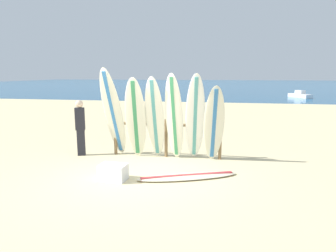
{
  "coord_description": "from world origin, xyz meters",
  "views": [
    {
      "loc": [
        1.92,
        -6.36,
        2.36
      ],
      "look_at": [
        0.37,
        2.0,
        0.84
      ],
      "focal_mm": 31.6,
      "sensor_mm": 36.0,
      "label": 1
    }
  ],
  "objects_px": {
    "surfboard_leaning_center_left": "(155,118)",
    "surfboard_leaning_center": "(174,118)",
    "cooler_box": "(113,172)",
    "surfboard_leaning_center_right": "(195,118)",
    "surfboard_rack": "(166,132)",
    "surfboard_leaning_left": "(135,119)",
    "surfboard_leaning_far_left": "(113,113)",
    "surfboard_lying_on_sand": "(187,176)",
    "surfboard_leaning_right": "(214,124)",
    "small_boat_offshore": "(300,95)",
    "beachgoer_standing": "(80,125)"
  },
  "relations": [
    {
      "from": "surfboard_rack",
      "to": "surfboard_leaning_center_right",
      "type": "relative_size",
      "value": 1.32
    },
    {
      "from": "surfboard_leaning_center_left",
      "to": "cooler_box",
      "type": "xyz_separation_m",
      "value": [
        -0.55,
        -1.8,
        -0.97
      ]
    },
    {
      "from": "surfboard_leaning_right",
      "to": "small_boat_offshore",
      "type": "distance_m",
      "value": 24.25
    },
    {
      "from": "cooler_box",
      "to": "surfboard_leaning_center_left",
      "type": "bearing_deg",
      "value": 77.31
    },
    {
      "from": "surfboard_leaning_center_left",
      "to": "small_boat_offshore",
      "type": "bearing_deg",
      "value": 68.17
    },
    {
      "from": "surfboard_rack",
      "to": "cooler_box",
      "type": "distance_m",
      "value": 2.29
    },
    {
      "from": "surfboard_rack",
      "to": "surfboard_leaning_center",
      "type": "bearing_deg",
      "value": -48.84
    },
    {
      "from": "cooler_box",
      "to": "small_boat_offshore",
      "type": "bearing_deg",
      "value": 72.85
    },
    {
      "from": "surfboard_rack",
      "to": "surfboard_leaning_right",
      "type": "bearing_deg",
      "value": -13.33
    },
    {
      "from": "surfboard_leaning_center",
      "to": "surfboard_lying_on_sand",
      "type": "bearing_deg",
      "value": -68.01
    },
    {
      "from": "surfboard_leaning_center_left",
      "to": "small_boat_offshore",
      "type": "distance_m",
      "value": 24.77
    },
    {
      "from": "cooler_box",
      "to": "surfboard_leaning_right",
      "type": "bearing_deg",
      "value": 43.64
    },
    {
      "from": "beachgoer_standing",
      "to": "small_boat_offshore",
      "type": "distance_m",
      "value": 25.68
    },
    {
      "from": "surfboard_leaning_left",
      "to": "cooler_box",
      "type": "xyz_separation_m",
      "value": [
        -0.02,
        -1.73,
        -0.96
      ]
    },
    {
      "from": "surfboard_rack",
      "to": "small_boat_offshore",
      "type": "bearing_deg",
      "value": 68.49
    },
    {
      "from": "beachgoer_standing",
      "to": "cooler_box",
      "type": "bearing_deg",
      "value": -47.13
    },
    {
      "from": "surfboard_leaning_left",
      "to": "surfboard_leaning_center_left",
      "type": "relative_size",
      "value": 0.99
    },
    {
      "from": "surfboard_leaning_left",
      "to": "small_boat_offshore",
      "type": "xyz_separation_m",
      "value": [
        9.73,
        23.05,
        -0.88
      ]
    },
    {
      "from": "surfboard_leaning_far_left",
      "to": "surfboard_leaning_center_left",
      "type": "height_order",
      "value": "surfboard_leaning_far_left"
    },
    {
      "from": "surfboard_leaning_far_left",
      "to": "surfboard_lying_on_sand",
      "type": "relative_size",
      "value": 1.07
    },
    {
      "from": "surfboard_leaning_far_left",
      "to": "surfboard_leaning_right",
      "type": "bearing_deg",
      "value": -0.16
    },
    {
      "from": "surfboard_leaning_far_left",
      "to": "surfboard_leaning_center_right",
      "type": "xyz_separation_m",
      "value": [
        2.29,
        -0.02,
        -0.07
      ]
    },
    {
      "from": "beachgoer_standing",
      "to": "cooler_box",
      "type": "height_order",
      "value": "beachgoer_standing"
    },
    {
      "from": "surfboard_leaning_center_right",
      "to": "cooler_box",
      "type": "bearing_deg",
      "value": -133.35
    },
    {
      "from": "surfboard_rack",
      "to": "surfboard_lying_on_sand",
      "type": "bearing_deg",
      "value": -63.52
    },
    {
      "from": "surfboard_leaning_right",
      "to": "beachgoer_standing",
      "type": "relative_size",
      "value": 1.29
    },
    {
      "from": "surfboard_leaning_center",
      "to": "small_boat_offshore",
      "type": "xyz_separation_m",
      "value": [
        8.66,
        23.02,
        -0.93
      ]
    },
    {
      "from": "small_boat_offshore",
      "to": "surfboard_leaning_right",
      "type": "bearing_deg",
      "value": -108.28
    },
    {
      "from": "surfboard_leaning_far_left",
      "to": "surfboard_leaning_right",
      "type": "height_order",
      "value": "surfboard_leaning_far_left"
    },
    {
      "from": "surfboard_leaning_left",
      "to": "surfboard_leaning_far_left",
      "type": "bearing_deg",
      "value": 176.39
    },
    {
      "from": "surfboard_rack",
      "to": "cooler_box",
      "type": "height_order",
      "value": "surfboard_rack"
    },
    {
      "from": "surfboard_leaning_center_left",
      "to": "surfboard_leaning_center",
      "type": "height_order",
      "value": "surfboard_leaning_center"
    },
    {
      "from": "surfboard_leaning_left",
      "to": "surfboard_leaning_center_right",
      "type": "height_order",
      "value": "surfboard_leaning_center_right"
    },
    {
      "from": "surfboard_leaning_center",
      "to": "beachgoer_standing",
      "type": "height_order",
      "value": "surfboard_leaning_center"
    },
    {
      "from": "surfboard_rack",
      "to": "surfboard_leaning_far_left",
      "type": "bearing_deg",
      "value": -167.85
    },
    {
      "from": "surfboard_lying_on_sand",
      "to": "cooler_box",
      "type": "relative_size",
      "value": 3.94
    },
    {
      "from": "surfboard_lying_on_sand",
      "to": "small_boat_offshore",
      "type": "height_order",
      "value": "small_boat_offshore"
    },
    {
      "from": "cooler_box",
      "to": "surfboard_leaning_center_right",
      "type": "bearing_deg",
      "value": 50.98
    },
    {
      "from": "surfboard_lying_on_sand",
      "to": "small_boat_offshore",
      "type": "xyz_separation_m",
      "value": [
        8.13,
        24.33,
        0.22
      ]
    },
    {
      "from": "surfboard_leaning_left",
      "to": "surfboard_leaning_center_left",
      "type": "distance_m",
      "value": 0.53
    },
    {
      "from": "surfboard_leaning_center_left",
      "to": "cooler_box",
      "type": "bearing_deg",
      "value": -107.03
    },
    {
      "from": "surfboard_lying_on_sand",
      "to": "surfboard_leaning_right",
      "type": "bearing_deg",
      "value": 68.0
    },
    {
      "from": "surfboard_leaning_center_left",
      "to": "surfboard_leaning_center",
      "type": "bearing_deg",
      "value": -4.47
    },
    {
      "from": "surfboard_leaning_center_left",
      "to": "surfboard_leaning_left",
      "type": "bearing_deg",
      "value": -172.66
    },
    {
      "from": "surfboard_rack",
      "to": "surfboard_leaning_center",
      "type": "height_order",
      "value": "surfboard_leaning_center"
    },
    {
      "from": "surfboard_leaning_center_right",
      "to": "small_boat_offshore",
      "type": "relative_size",
      "value": 0.89
    },
    {
      "from": "surfboard_leaning_far_left",
      "to": "beachgoer_standing",
      "type": "xyz_separation_m",
      "value": [
        -1.01,
        -0.0,
        -0.38
      ]
    },
    {
      "from": "surfboard_leaning_left",
      "to": "surfboard_leaning_center_right",
      "type": "distance_m",
      "value": 1.64
    },
    {
      "from": "surfboard_leaning_far_left",
      "to": "cooler_box",
      "type": "relative_size",
      "value": 4.21
    },
    {
      "from": "surfboard_leaning_right",
      "to": "surfboard_leaning_center_right",
      "type": "bearing_deg",
      "value": -179.14
    }
  ]
}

